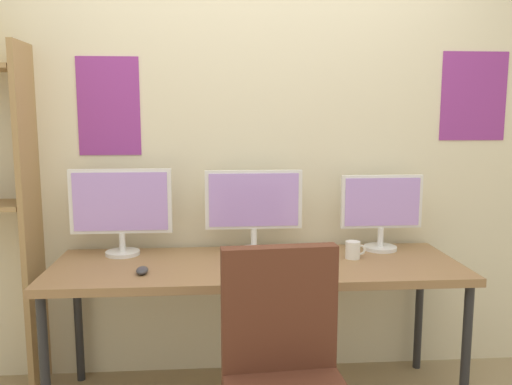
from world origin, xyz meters
The scene contains 8 objects.
wall_back centered at (0.00, 1.02, 1.30)m, with size 4.44×0.11×2.60m.
desk centered at (0.00, 0.60, 0.69)m, with size 2.04×0.68×0.74m.
monitor_left centered at (-0.70, 0.81, 1.00)m, with size 0.53×0.18×0.46m.
monitor_center centered at (0.00, 0.81, 1.00)m, with size 0.52×0.18×0.44m.
monitor_right centered at (0.70, 0.81, 0.97)m, with size 0.44×0.18×0.41m.
keyboard_main centered at (0.00, 0.37, 0.75)m, with size 0.32×0.13×0.02m, color silver.
computer_mouse centered at (-0.55, 0.46, 0.76)m, with size 0.06×0.10×0.03m, color #38383D.
coffee_mug centered at (0.50, 0.65, 0.79)m, with size 0.11×0.08×0.09m.
Camera 1 is at (-0.20, -1.95, 1.48)m, focal length 36.94 mm.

